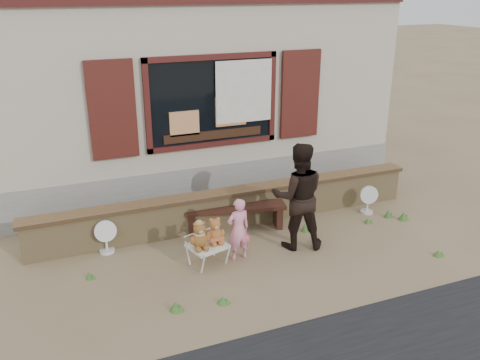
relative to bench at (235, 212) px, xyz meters
name	(u,v)px	position (x,y,z in m)	size (l,w,h in m)	color
ground	(254,249)	(0.01, -0.80, -0.33)	(80.00, 80.00, 0.00)	brown
shopfront	(176,82)	(0.01, 3.69, 1.67)	(8.04, 5.13, 4.00)	#A19982
brick_wall	(232,207)	(0.01, 0.20, 0.01)	(7.10, 0.36, 0.67)	tan
bench	(235,212)	(0.00, 0.00, 0.00)	(1.80, 0.75, 0.45)	black
folding_chair	(208,247)	(-0.83, -0.96, -0.03)	(0.65, 0.61, 0.33)	silver
teddy_bear_left	(199,234)	(-0.97, -1.00, 0.22)	(0.32, 0.28, 0.44)	brown
teddy_bear_right	(215,230)	(-0.70, -0.92, 0.21)	(0.31, 0.27, 0.42)	brown
child	(238,229)	(-0.33, -0.98, 0.18)	(0.37, 0.24, 1.02)	pink
adult	(298,196)	(0.71, -0.94, 0.56)	(0.86, 0.67, 1.77)	black
fan_left	(106,236)	(-2.23, 0.00, -0.04)	(0.35, 0.24, 0.57)	silver
fan_right	(368,199)	(2.57, -0.29, -0.05)	(0.36, 0.23, 0.55)	silver
grass_tufts	(321,246)	(1.02, -1.21, -0.26)	(5.73, 1.71, 0.16)	#3B6629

